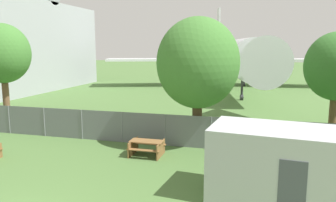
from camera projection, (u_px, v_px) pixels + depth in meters
perimeter_fence at (122, 127)px, 18.67m from camera, size 56.07×0.07×1.77m
airplane at (229, 56)px, 44.04m from camera, size 33.54×41.56×12.17m
portable_cabin at (273, 164)px, 11.58m from camera, size 4.62×3.08×2.63m
picnic_bench_near_cabin at (147, 146)px, 16.44m from camera, size 1.67×1.40×0.76m
tree_left_of_cabin at (3, 54)px, 23.36m from camera, size 3.87×3.87×7.09m
tree_behind_benches at (198, 63)px, 17.50m from camera, size 4.45×4.45×7.00m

